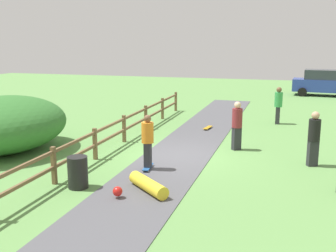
# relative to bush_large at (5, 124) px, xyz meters

# --- Properties ---
(ground_plane) EXTENTS (60.00, 60.00, 0.00)m
(ground_plane) POSITION_rel_bush_large_xyz_m (6.31, 1.20, -1.02)
(ground_plane) COLOR #60934C
(asphalt_path) EXTENTS (2.40, 28.00, 0.02)m
(asphalt_path) POSITION_rel_bush_large_xyz_m (6.31, 1.20, -1.01)
(asphalt_path) COLOR #515156
(asphalt_path) RESTS_ON ground_plane
(wooden_fence) EXTENTS (0.12, 18.12, 1.10)m
(wooden_fence) POSITION_rel_bush_large_xyz_m (3.71, 1.20, -0.35)
(wooden_fence) COLOR brown
(wooden_fence) RESTS_ON ground_plane
(bush_large) EXTENTS (4.21, 5.06, 2.04)m
(bush_large) POSITION_rel_bush_large_xyz_m (0.00, 0.00, 0.00)
(bush_large) COLOR #33702D
(bush_large) RESTS_ON ground_plane
(trash_bin) EXTENTS (0.56, 0.56, 0.90)m
(trash_bin) POSITION_rel_bush_large_xyz_m (4.51, -2.73, -0.57)
(trash_bin) COLOR black
(trash_bin) RESTS_ON ground_plane
(skater_riding) EXTENTS (0.42, 0.82, 1.75)m
(skater_riding) POSITION_rel_bush_large_xyz_m (5.82, -0.63, -0.02)
(skater_riding) COLOR #265999
(skater_riding) RESTS_ON asphalt_path
(skater_fallen) EXTENTS (1.44, 1.47, 0.36)m
(skater_fallen) POSITION_rel_bush_large_xyz_m (6.44, -2.53, -0.82)
(skater_fallen) COLOR yellow
(skater_fallen) RESTS_ON asphalt_path
(skateboard_loose) EXTENTS (0.31, 0.82, 0.08)m
(skateboard_loose) POSITION_rel_bush_large_xyz_m (6.48, 5.79, -0.93)
(skateboard_loose) COLOR #BF8C19
(skateboard_loose) RESTS_ON asphalt_path
(bystander_maroon) EXTENTS (0.54, 0.54, 1.83)m
(bystander_maroon) POSITION_rel_bush_large_xyz_m (8.21, 2.59, -0.00)
(bystander_maroon) COLOR #2D2D33
(bystander_maroon) RESTS_ON ground_plane
(bystander_black) EXTENTS (0.50, 0.50, 1.81)m
(bystander_black) POSITION_rel_bush_large_xyz_m (10.85, 1.28, -0.01)
(bystander_black) COLOR #2D2D33
(bystander_black) RESTS_ON ground_plane
(bystander_green) EXTENTS (0.38, 0.38, 1.82)m
(bystander_green) POSITION_rel_bush_large_xyz_m (9.51, 8.03, -0.01)
(bystander_green) COLOR #2D2D33
(bystander_green) RESTS_ON ground_plane
(parked_car_blue) EXTENTS (4.32, 2.26, 1.92)m
(parked_car_blue) POSITION_rel_bush_large_xyz_m (12.26, 19.65, -0.06)
(parked_car_blue) COLOR #283D99
(parked_car_blue) RESTS_ON ground_plane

